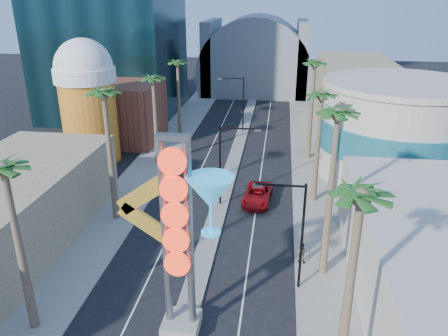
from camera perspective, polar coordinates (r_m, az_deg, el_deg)
sidewalk_west at (r=57.89m, az=-7.77°, el=2.54°), size 5.00×100.00×0.15m
sidewalk_east at (r=56.11m, az=11.33°, el=1.66°), size 5.00×100.00×0.15m
median at (r=59.03m, az=1.94°, el=3.12°), size 1.60×84.00×0.15m
brick_filler_west at (r=61.45m, az=-13.15°, el=7.15°), size 10.00×10.00×8.00m
filler_east at (r=67.94m, az=16.60°, el=9.08°), size 10.00×20.00×10.00m
beer_mug at (r=53.78m, az=-17.42°, el=8.84°), size 7.00×7.00×14.50m
turquoise_building at (r=51.18m, az=21.61°, el=4.63°), size 16.60×16.60×10.60m
canopy at (r=90.96m, az=4.17°, el=12.59°), size 22.00×16.00×22.00m
neon_sign at (r=24.19m, az=-4.30°, el=-7.61°), size 6.53×2.60×12.55m
streetlight_0 at (r=40.51m, az=0.25°, el=1.30°), size 3.79×0.25×8.00m
streetlight_1 at (r=63.50m, az=2.04°, el=9.00°), size 3.79×0.25×8.00m
streetlight_2 at (r=29.39m, az=9.33°, el=-7.64°), size 3.45×0.25×8.00m
palm_0 at (r=25.99m, az=-26.64°, el=-1.43°), size 2.40×2.40×11.70m
palm_1 at (r=37.46m, az=-15.35°, el=8.30°), size 2.40×2.40×12.70m
palm_2 at (r=50.63m, az=-9.23°, el=10.69°), size 2.40×2.40×11.20m
palm_3 at (r=62.04m, az=-6.08°, el=12.92°), size 2.40×2.40×11.20m
palm_4 at (r=20.02m, az=17.30°, el=-5.36°), size 2.40×2.40×12.20m
palm_5 at (r=28.93m, az=14.56°, el=5.33°), size 2.40×2.40×13.20m
palm_6 at (r=40.81m, az=12.61°, el=8.35°), size 2.40×2.40×11.70m
palm_7 at (r=52.38m, az=11.72°, el=12.39°), size 2.40×2.40×12.70m
red_pickup at (r=42.94m, az=4.38°, el=-3.48°), size 3.01×5.74×1.54m
pedestrian_b at (r=34.04m, az=10.04°, el=-10.82°), size 0.91×0.78×1.62m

